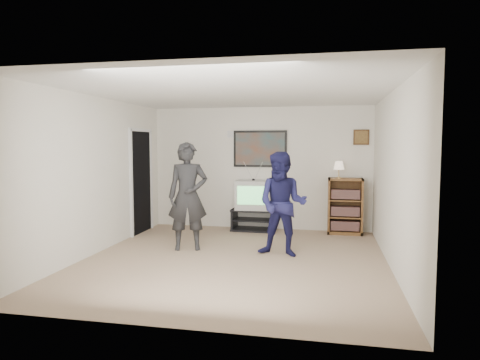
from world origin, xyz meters
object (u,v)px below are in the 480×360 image
(bookshelf, at_px, (345,206))
(person_tall, at_px, (188,196))
(person_short, at_px, (282,204))
(media_stand, at_px, (254,220))
(crt_television, at_px, (253,195))

(bookshelf, xyz_separation_m, person_tall, (-2.60, -1.81, 0.35))
(person_short, bearing_deg, person_tall, -175.32)
(person_short, bearing_deg, bookshelf, 70.12)
(media_stand, bearing_deg, person_tall, -112.95)
(media_stand, distance_m, crt_television, 0.51)
(bookshelf, bearing_deg, person_tall, -145.17)
(media_stand, relative_size, crt_television, 1.31)
(person_tall, xyz_separation_m, person_short, (1.57, -0.10, -0.07))
(crt_television, distance_m, person_short, 2.02)
(media_stand, relative_size, bookshelf, 0.82)
(media_stand, height_order, crt_television, crt_television)
(media_stand, xyz_separation_m, person_short, (0.76, -1.86, 0.59))
(bookshelf, bearing_deg, person_short, -118.31)
(bookshelf, distance_m, person_tall, 3.19)
(person_tall, relative_size, person_short, 1.09)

